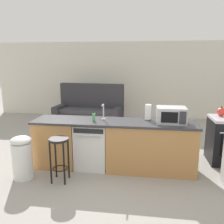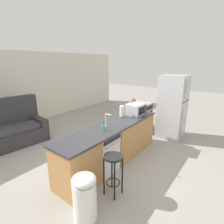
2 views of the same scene
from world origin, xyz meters
name	(u,v)px [view 2 (image 2 of 2)]	position (x,y,z in m)	size (l,w,h in m)	color
ground_plane	(109,164)	(0.00, 0.00, 0.00)	(24.00, 24.00, 0.00)	gray
wall_back	(22,89)	(0.30, 4.20, 1.30)	(10.00, 0.06, 2.60)	silver
kitchen_counter	(115,144)	(0.24, 0.00, 0.42)	(2.94, 0.66, 0.90)	#B77F47
dishwasher	(101,152)	(-0.25, 0.00, 0.42)	(0.58, 0.61, 0.84)	silver
stove_range	(139,116)	(2.35, 0.55, 0.45)	(0.76, 0.68, 0.90)	black
refrigerator	(172,107)	(2.35, -0.55, 0.93)	(0.72, 0.73, 1.87)	#B7B7BC
microwave	(136,109)	(1.15, 0.00, 1.04)	(0.50, 0.37, 0.28)	#B7B7BC
sink_faucet	(106,121)	(-0.04, 0.03, 1.03)	(0.07, 0.18, 0.30)	silver
paper_towel_roll	(122,111)	(0.76, 0.18, 1.04)	(0.14, 0.14, 0.28)	#4C4C51
soap_bottle	(104,127)	(-0.20, -0.04, 0.97)	(0.06, 0.06, 0.18)	#4CB266
kettle	(134,101)	(2.18, 0.68, 0.99)	(0.21, 0.17, 0.19)	red
bar_stool	(113,167)	(-0.66, -0.62, 0.54)	(0.32, 0.32, 0.74)	black
trash_bin	(85,197)	(-1.32, -0.61, 0.38)	(0.35, 0.35, 0.74)	white
couch	(5,132)	(-0.97, 2.85, 0.39)	(2.08, 1.10, 1.27)	#2D2D33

